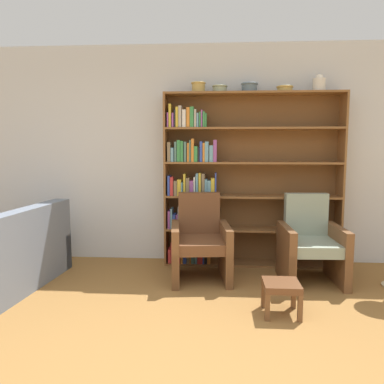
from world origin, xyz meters
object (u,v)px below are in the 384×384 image
bowl_stoneware (198,87)px  bowl_olive (220,89)px  armchair_cushioned (310,244)px  bookshelf (232,182)px  vase_tall (319,84)px  bowl_brass (249,87)px  bowl_slate (285,89)px  armchair_leather (200,242)px  footstool (281,289)px

bowl_stoneware → bowl_olive: 0.26m
armchair_cushioned → bowl_olive: bearing=-29.7°
bookshelf → vase_tall: vase_tall is taller
bowl_brass → vase_tall: bearing=-0.0°
bowl_slate → armchair_leather: bearing=-151.7°
armchair_cushioned → footstool: bearing=60.6°
bookshelf → bowl_slate: size_ratio=10.71×
footstool → armchair_cushioned: bearing=62.7°
vase_tall → bowl_slate: bearing=180.0°
bowl_slate → bowl_stoneware: bearing=180.0°
vase_tall → armchair_leather: (-1.38, -0.53, -1.80)m
bowl_olive → bowl_brass: (0.35, 0.00, 0.01)m
bookshelf → armchair_leather: bookshelf is taller
bowl_stoneware → bowl_olive: bowl_stoneware is taller
bowl_brass → bookshelf: bearing=175.6°
bookshelf → bowl_stoneware: (-0.42, -0.01, 1.15)m
bowl_stoneware → bookshelf: bearing=2.0°
armchair_cushioned → vase_tall: bearing=-109.3°
vase_tall → bowl_stoneware: bearing=180.0°
bowl_slate → footstool: (-0.22, -1.42, -1.93)m
bowl_brass → armchair_leather: bowl_brass is taller
bookshelf → bowl_slate: 1.28m
bowl_stoneware → bowl_slate: size_ratio=0.89×
bowl_olive → bowl_brass: size_ratio=0.90×
bookshelf → bowl_brass: (0.19, -0.01, 1.14)m
bowl_stoneware → footstool: 2.55m
bookshelf → bowl_olive: bowl_olive is taller
bookshelf → vase_tall: (1.01, -0.01, 1.17)m
bookshelf → bowl_stoneware: bearing=-178.0°
armchair_leather → footstool: size_ratio=3.01×
bowl_olive → vase_tall: vase_tall is taller
bowl_olive → vase_tall: size_ratio=0.96×
bowl_olive → bowl_slate: size_ratio=0.92×
bowl_brass → armchair_cushioned: bearing=-38.8°
vase_tall → footstool: (-0.62, -1.42, -1.98)m
bookshelf → armchair_cushioned: size_ratio=2.28×
footstool → bowl_brass: bearing=97.9°
armchair_leather → footstool: (0.76, -0.89, -0.17)m
bookshelf → armchair_leather: bearing=-124.7°
bowl_olive → footstool: 2.47m
bowl_stoneware → armchair_cushioned: size_ratio=0.19×
bowl_stoneware → footstool: size_ratio=0.57×
armchair_leather → bowl_olive: bearing=-118.0°
vase_tall → footstool: bearing=-113.7°
armchair_cushioned → footstool: (-0.46, -0.89, -0.17)m
bowl_olive → armchair_cushioned: size_ratio=0.20×
bowl_stoneware → vase_tall: vase_tall is taller
bowl_brass → armchair_leather: bearing=-136.8°
vase_tall → armchair_leather: bearing=-159.1°
armchair_leather → armchair_cushioned: same height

